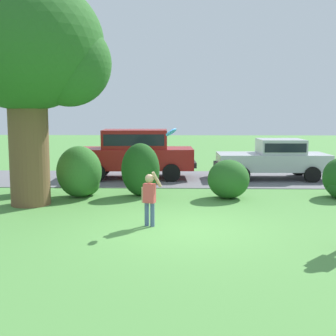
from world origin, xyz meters
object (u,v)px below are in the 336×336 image
(oak_tree_large, at_px, (30,54))
(parked_sedan, at_px, (275,157))
(parked_suv, at_px, (135,151))
(child_thrower, at_px, (150,195))
(frisbee, at_px, (171,132))

(oak_tree_large, distance_m, parked_sedan, 9.85)
(parked_suv, distance_m, child_thrower, 7.50)
(child_thrower, bearing_deg, parked_sedan, 59.65)
(parked_sedan, xyz_separation_m, parked_suv, (-5.44, -0.02, 0.23))
(parked_sedan, height_order, frisbee, frisbee)
(oak_tree_large, height_order, parked_sedan, oak_tree_large)
(parked_suv, relative_size, child_thrower, 3.71)
(frisbee, bearing_deg, parked_suv, 102.50)
(oak_tree_large, relative_size, parked_suv, 1.31)
(oak_tree_large, relative_size, frisbee, 21.93)
(parked_sedan, distance_m, child_thrower, 8.61)
(frisbee, bearing_deg, oak_tree_large, 151.54)
(oak_tree_large, relative_size, parked_sedan, 1.42)
(parked_sedan, relative_size, parked_suv, 0.93)
(frisbee, bearing_deg, child_thrower, -146.78)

